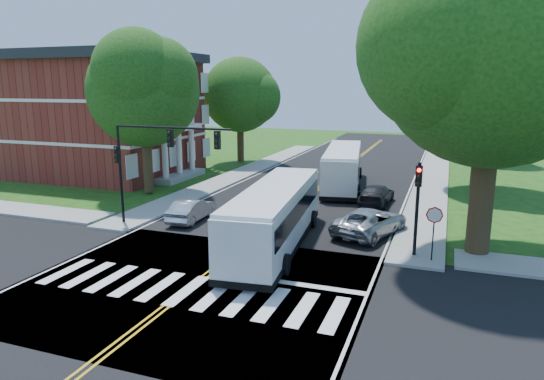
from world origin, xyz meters
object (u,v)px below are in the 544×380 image
at_px(suv, 370,221).
at_px(signal_nw, 154,152).
at_px(dark_sedan, 376,194).
at_px(bus_follow, 343,167).
at_px(bus_lead, 275,215).
at_px(hatchback, 191,210).
at_px(signal_ne, 418,197).

bearing_deg(suv, signal_nw, 33.87).
distance_m(suv, dark_sedan, 7.08).
xyz_separation_m(bus_follow, suv, (4.08, -12.06, -0.90)).
distance_m(bus_lead, hatchback, 6.96).
relative_size(bus_lead, bus_follow, 0.99).
bearing_deg(signal_nw, dark_sedan, 42.86).
distance_m(bus_follow, suv, 12.76).
bearing_deg(bus_follow, signal_ne, 104.65).
height_order(signal_ne, suv, signal_ne).
relative_size(signal_ne, bus_follow, 0.36).
relative_size(signal_nw, bus_lead, 0.59).
height_order(hatchback, suv, suv).
height_order(suv, dark_sedan, suv).
distance_m(signal_nw, bus_follow, 17.04).
relative_size(hatchback, suv, 0.78).
xyz_separation_m(suv, dark_sedan, (-0.69, 7.05, -0.05)).
bearing_deg(suv, bus_lead, 60.35).
bearing_deg(bus_follow, suv, 99.69).
xyz_separation_m(bus_follow, dark_sedan, (3.39, -5.01, -0.95)).
distance_m(signal_nw, signal_ne, 14.13).
bearing_deg(bus_lead, dark_sedan, -114.36).
relative_size(bus_follow, dark_sedan, 2.60).
xyz_separation_m(signal_ne, hatchback, (-13.04, 2.08, -2.28)).
distance_m(signal_nw, hatchback, 4.37).
bearing_deg(dark_sedan, bus_lead, 74.04).
distance_m(bus_lead, dark_sedan, 11.31).
distance_m(bus_lead, suv, 5.64).
bearing_deg(signal_nw, hatchback, 64.08).
distance_m(signal_ne, suv, 4.51).
distance_m(signal_nw, bus_lead, 7.87).
bearing_deg(signal_ne, hatchback, 170.94).
xyz_separation_m(bus_lead, bus_follow, (0.11, 15.72, 0.01)).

